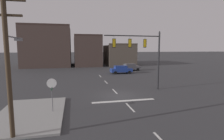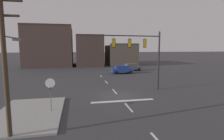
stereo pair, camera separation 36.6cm
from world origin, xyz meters
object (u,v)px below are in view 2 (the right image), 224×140
(signal_mast_near_side, at_px, (143,50))
(stop_sign, at_px, (50,87))
(car_lot_nearside, at_px, (122,69))
(utility_pole, at_px, (6,59))
(car_lot_middle, at_px, (131,67))

(signal_mast_near_side, distance_m, stop_sign, 11.92)
(car_lot_nearside, xyz_separation_m, utility_pole, (-13.01, -24.13, 3.75))
(signal_mast_near_side, relative_size, utility_pole, 0.87)
(stop_sign, xyz_separation_m, car_lot_nearside, (11.23, 20.42, -1.29))
(car_lot_nearside, height_order, car_lot_middle, same)
(signal_mast_near_side, height_order, stop_sign, signal_mast_near_side)
(stop_sign, xyz_separation_m, utility_pole, (-1.79, -3.70, 2.47))
(utility_pole, bearing_deg, signal_mast_near_side, 39.11)
(utility_pole, bearing_deg, stop_sign, 64.22)
(car_lot_nearside, bearing_deg, car_lot_middle, 50.49)
(utility_pole, bearing_deg, car_lot_nearside, 61.66)
(stop_sign, relative_size, utility_pole, 0.34)
(car_lot_middle, bearing_deg, utility_pole, -120.09)
(stop_sign, bearing_deg, utility_pole, -115.78)
(signal_mast_near_side, height_order, utility_pole, utility_pole)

